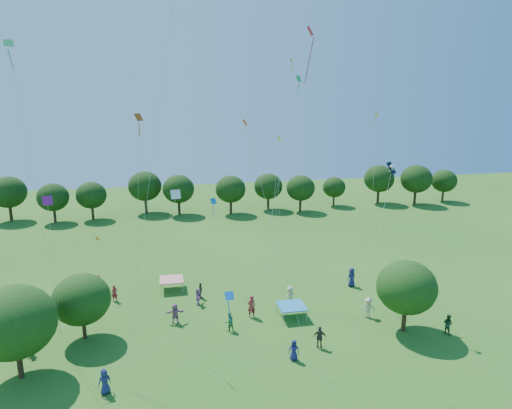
% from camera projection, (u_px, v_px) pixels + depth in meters
% --- Properties ---
extents(near_tree_west, '(5.25, 5.25, 6.35)m').
position_uv_depth(near_tree_west, '(14.00, 322.00, 29.08)').
color(near_tree_west, '#422B19').
rests_on(near_tree_west, ground).
extents(near_tree_north, '(4.29, 4.29, 5.18)m').
position_uv_depth(near_tree_north, '(81.00, 299.00, 34.06)').
color(near_tree_north, '#422B19').
rests_on(near_tree_north, ground).
extents(near_tree_east, '(4.62, 4.62, 5.74)m').
position_uv_depth(near_tree_east, '(407.00, 287.00, 35.19)').
color(near_tree_east, '#422B19').
rests_on(near_tree_east, ground).
extents(treeline, '(88.01, 8.77, 6.77)m').
position_uv_depth(treeline, '(191.00, 188.00, 71.07)').
color(treeline, '#422B19').
rests_on(treeline, ground).
extents(tent_red_stripe, '(2.20, 2.20, 1.10)m').
position_uv_depth(tent_red_stripe, '(171.00, 279.00, 43.38)').
color(tent_red_stripe, red).
rests_on(tent_red_stripe, ground).
extents(tent_blue, '(2.20, 2.20, 1.10)m').
position_uv_depth(tent_blue, '(292.00, 306.00, 37.88)').
color(tent_blue, '#1D79BC').
rests_on(tent_blue, ground).
extents(crowd_person_0, '(0.85, 0.62, 1.53)m').
position_uv_depth(crowd_person_0, '(294.00, 350.00, 31.80)').
color(crowd_person_0, navy).
rests_on(crowd_person_0, ground).
extents(crowd_person_1, '(0.48, 0.64, 1.55)m').
position_uv_depth(crowd_person_1, '(99.00, 283.00, 43.20)').
color(crowd_person_1, maroon).
rests_on(crowd_person_1, ground).
extents(crowd_person_2, '(0.70, 0.89, 1.59)m').
position_uv_depth(crowd_person_2, '(448.00, 324.00, 35.40)').
color(crowd_person_2, '#214D29').
rests_on(crowd_person_2, ground).
extents(crowd_person_3, '(1.22, 0.97, 1.71)m').
position_uv_depth(crowd_person_3, '(368.00, 307.00, 38.05)').
color(crowd_person_3, '#BBAF96').
rests_on(crowd_person_3, ground).
extents(crowd_person_4, '(1.09, 0.78, 1.69)m').
position_uv_depth(crowd_person_4, '(320.00, 337.00, 33.36)').
color(crowd_person_4, '#3D3631').
rests_on(crowd_person_4, ground).
extents(crowd_person_5, '(0.64, 1.45, 1.51)m').
position_uv_depth(crowd_person_5, '(198.00, 297.00, 40.33)').
color(crowd_person_5, '#9D5C9E').
rests_on(crowd_person_5, ground).
extents(crowd_person_6, '(0.93, 0.76, 1.66)m').
position_uv_depth(crowd_person_6, '(105.00, 381.00, 28.19)').
color(crowd_person_6, navy).
rests_on(crowd_person_6, ground).
extents(crowd_person_7, '(0.80, 0.60, 1.92)m').
position_uv_depth(crowd_person_7, '(251.00, 306.00, 38.00)').
color(crowd_person_7, maroon).
rests_on(crowd_person_7, ground).
extents(crowd_person_8, '(0.84, 0.62, 1.52)m').
position_uv_depth(crowd_person_8, '(229.00, 322.00, 35.80)').
color(crowd_person_8, '#2B6531').
rests_on(crowd_person_8, ground).
extents(crowd_person_9, '(1.23, 0.93, 1.72)m').
position_uv_depth(crowd_person_9, '(290.00, 295.00, 40.33)').
color(crowd_person_9, '#B9B094').
rests_on(crowd_person_9, ground).
extents(crowd_person_10, '(0.43, 0.89, 1.48)m').
position_uv_depth(crowd_person_10, '(200.00, 291.00, 41.60)').
color(crowd_person_10, '#423B34').
rests_on(crowd_person_10, ground).
extents(crowd_person_11, '(1.58, 0.57, 1.69)m').
position_uv_depth(crowd_person_11, '(175.00, 313.00, 37.01)').
color(crowd_person_11, '#A7618A').
rests_on(crowd_person_11, ground).
extents(crowd_person_12, '(1.03, 0.74, 1.87)m').
position_uv_depth(crowd_person_12, '(352.00, 277.00, 44.21)').
color(crowd_person_12, navy).
rests_on(crowd_person_12, ground).
extents(crowd_person_13, '(0.62, 0.45, 1.54)m').
position_uv_depth(crowd_person_13, '(115.00, 293.00, 40.99)').
color(crowd_person_13, maroon).
rests_on(crowd_person_13, ground).
extents(crowd_person_14, '(0.89, 0.65, 1.60)m').
position_uv_depth(crowd_person_14, '(29.00, 345.00, 32.44)').
color(crowd_person_14, '#224F32').
rests_on(crowd_person_14, ground).
extents(crowd_person_15, '(0.91, 1.07, 1.51)m').
position_uv_depth(crowd_person_15, '(96.00, 295.00, 40.58)').
color(crowd_person_15, beige).
rests_on(crowd_person_15, ground).
extents(pirate_kite, '(5.30, 6.00, 11.69)m').
position_uv_depth(pirate_kite, '(391.00, 172.00, 35.64)').
color(pirate_kite, black).
extents(red_high_kite, '(5.19, 2.54, 21.26)m').
position_uv_depth(red_high_kite, '(298.00, 93.00, 30.76)').
color(red_high_kite, red).
extents(small_kite_0, '(1.45, 3.80, 15.54)m').
position_uv_depth(small_kite_0, '(138.00, 158.00, 33.66)').
color(small_kite_0, '#C8480B').
extents(small_kite_1, '(2.49, 5.28, 15.12)m').
position_uv_depth(small_kite_1, '(374.00, 161.00, 45.10)').
color(small_kite_1, '#F9B20D').
extents(small_kite_2, '(4.11, 7.65, 20.23)m').
position_uv_depth(small_kite_2, '(286.00, 119.00, 42.15)').
color(small_kite_2, yellow).
extents(small_kite_3, '(4.62, 6.47, 18.59)m').
position_uv_depth(small_kite_3, '(292.00, 125.00, 41.49)').
color(small_kite_3, green).
extents(small_kite_4, '(6.93, 4.02, 6.20)m').
position_uv_depth(small_kite_4, '(210.00, 312.00, 25.77)').
color(small_kite_4, blue).
extents(small_kite_5, '(0.70, 0.73, 10.31)m').
position_uv_depth(small_kite_5, '(49.00, 221.00, 30.42)').
color(small_kite_5, '#901873').
extents(small_kite_6, '(3.85, 3.46, 11.96)m').
position_uv_depth(small_kite_6, '(162.00, 240.00, 24.91)').
color(small_kite_6, silver).
extents(small_kite_7, '(1.23, 4.94, 7.31)m').
position_uv_depth(small_kite_7, '(213.00, 212.00, 42.93)').
color(small_kite_7, '#0C75BE').
extents(small_kite_8, '(4.21, 0.77, 15.31)m').
position_uv_depth(small_kite_8, '(264.00, 193.00, 29.66)').
color(small_kite_8, '#EC5D0D').
extents(small_kite_9, '(0.33, 2.03, 4.34)m').
position_uv_depth(small_kite_9, '(98.00, 247.00, 41.16)').
color(small_kite_9, '#E55A0C').
extents(small_kite_10, '(2.35, 4.22, 13.15)m').
position_uv_depth(small_kite_10, '(276.00, 182.00, 40.88)').
color(small_kite_10, yellow).
extents(small_kite_11, '(1.76, 0.95, 20.19)m').
position_uv_depth(small_kite_11, '(22.00, 117.00, 29.33)').
color(small_kite_11, '#198E47').
extents(small_kite_12, '(4.39, 2.41, 23.52)m').
position_uv_depth(small_kite_12, '(161.00, 87.00, 27.03)').
color(small_kite_12, blue).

